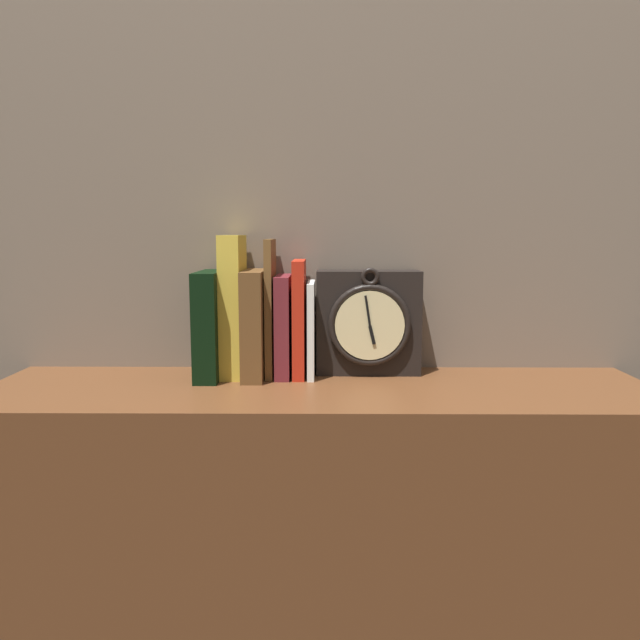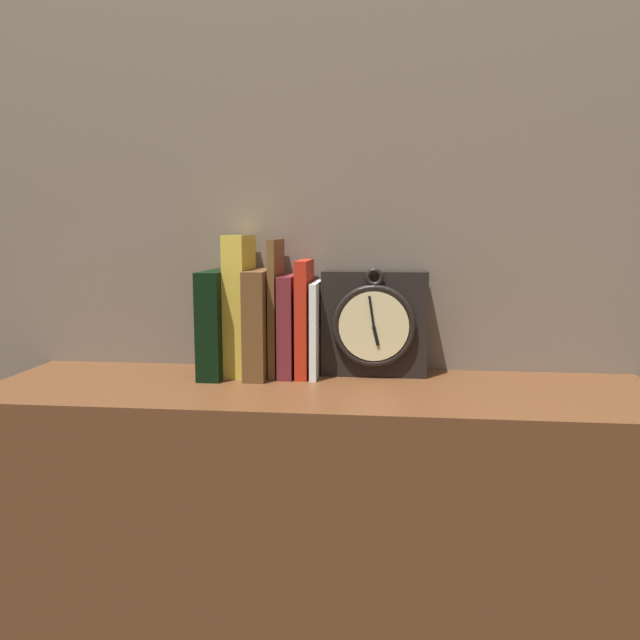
{
  "view_description": "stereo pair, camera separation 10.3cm",
  "coord_description": "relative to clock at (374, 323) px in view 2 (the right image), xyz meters",
  "views": [
    {
      "loc": [
        0.01,
        -1.02,
        1.02
      ],
      "look_at": [
        0.0,
        0.0,
        0.88
      ],
      "focal_mm": 35.0,
      "sensor_mm": 36.0,
      "label": 1
    },
    {
      "loc": [
        0.11,
        -1.02,
        1.02
      ],
      "look_at": [
        0.0,
        0.0,
        0.88
      ],
      "focal_mm": 35.0,
      "sensor_mm": 36.0,
      "label": 2
    }
  ],
  "objects": [
    {
      "name": "book_slot0_black",
      "position": [
        -0.28,
        -0.03,
        0.0
      ],
      "size": [
        0.04,
        0.14,
        0.19
      ],
      "color": "black",
      "rests_on": "bookshelf"
    },
    {
      "name": "book_slot1_yellow",
      "position": [
        -0.24,
        -0.02,
        0.03
      ],
      "size": [
        0.04,
        0.11,
        0.25
      ],
      "color": "gold",
      "rests_on": "bookshelf"
    },
    {
      "name": "wall_back",
      "position": [
        -0.09,
        0.08,
        0.44
      ],
      "size": [
        6.0,
        0.05,
        2.6
      ],
      "color": "#756656",
      "rests_on": "ground_plane"
    },
    {
      "name": "book_slot2_brown",
      "position": [
        -0.21,
        -0.03,
        0.0
      ],
      "size": [
        0.04,
        0.14,
        0.19
      ],
      "color": "brown",
      "rests_on": "bookshelf"
    },
    {
      "name": "bookshelf",
      "position": [
        -0.09,
        -0.11,
        -0.48
      ],
      "size": [
        1.13,
        0.32,
        0.76
      ],
      "color": "brown",
      "rests_on": "ground_plane"
    },
    {
      "name": "clock",
      "position": [
        0.0,
        0.0,
        0.0
      ],
      "size": [
        0.19,
        0.08,
        0.2
      ],
      "color": "black",
      "rests_on": "bookshelf"
    },
    {
      "name": "book_slot6_white",
      "position": [
        -0.1,
        -0.02,
        -0.01
      ],
      "size": [
        0.01,
        0.12,
        0.17
      ],
      "color": "white",
      "rests_on": "bookshelf"
    },
    {
      "name": "book_slot5_red",
      "position": [
        -0.13,
        -0.02,
        0.01
      ],
      "size": [
        0.02,
        0.11,
        0.21
      ],
      "color": "red",
      "rests_on": "bookshelf"
    },
    {
      "name": "book_slot4_maroon",
      "position": [
        -0.15,
        -0.02,
        -0.0
      ],
      "size": [
        0.03,
        0.12,
        0.18
      ],
      "color": "maroon",
      "rests_on": "bookshelf"
    },
    {
      "name": "book_slot3_brown",
      "position": [
        -0.18,
        -0.02,
        0.03
      ],
      "size": [
        0.01,
        0.11,
        0.25
      ],
      "color": "brown",
      "rests_on": "bookshelf"
    }
  ]
}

